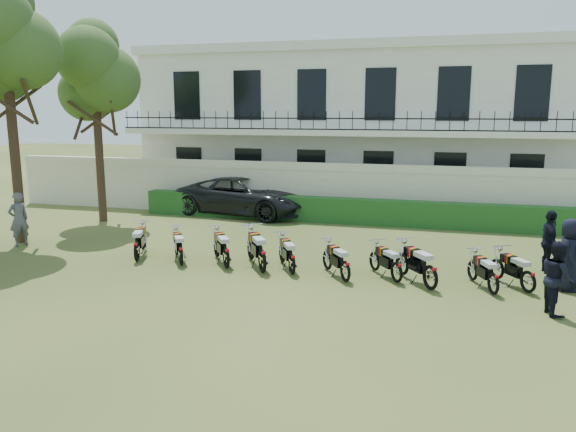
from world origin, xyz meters
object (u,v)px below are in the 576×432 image
Objects in this scene: tree_west_mid at (5,39)px; officer_4 at (574,252)px; suv at (245,196)px; motorcycle_8 at (494,278)px; officer_1 at (557,278)px; tree_west_near at (95,72)px; motorcycle_5 at (345,266)px; motorcycle_4 at (292,259)px; officer_3 at (569,255)px; motorcycle_0 at (136,246)px; motorcycle_7 at (431,271)px; officer_5 at (549,242)px; motorcycle_3 at (262,255)px; inspector at (19,219)px; motorcycle_1 at (181,251)px; motorcycle_2 at (226,253)px; motorcycle_6 at (397,267)px; motorcycle_9 at (528,276)px.

officer_4 is (17.09, -0.04, -5.82)m from tree_west_mid.
motorcycle_8 is at bearing -122.28° from suv.
officer_4 is at bearing -29.45° from officer_1.
tree_west_near is 1.35× the size of suv.
motorcycle_5 is at bearing 157.05° from motorcycle_8.
suv is (-4.33, 8.14, 0.36)m from motorcycle_4.
tree_west_mid is 4.83× the size of officer_3.
tree_west_near is 8.81m from motorcycle_0.
tree_west_mid reaches higher than motorcycle_4.
motorcycle_5 is at bearing 142.66° from motorcycle_7.
motorcycle_0 is 4.79m from motorcycle_4.
officer_3 is 1.08× the size of officer_4.
officer_3 is (11.76, 0.59, 0.44)m from motorcycle_0.
tree_west_near is 4.49× the size of officer_5.
motorcycle_3 is at bearing 69.39° from officer_1.
suv is at bearing 116.11° from motorcycle_8.
inspector is at bearing 149.95° from motorcycle_0.
officer_5 is at bearing 4.42° from motorcycle_7.
motorcycle_3 is 1.01× the size of inspector.
officer_3 is (16.56, -0.17, 0.02)m from inspector.
motorcycle_0 is at bearing -173.86° from suv.
tree_west_near is at bearing 128.90° from suv.
officer_4 is (0.23, 0.59, -0.07)m from officer_3.
motorcycle_1 is 0.85× the size of officer_3.
motorcycle_6 is at bearing -35.24° from motorcycle_2.
tree_west_mid reaches higher than suv.
motorcycle_2 is 0.99× the size of motorcycle_4.
tree_west_mid is 18.06m from officer_4.
motorcycle_5 is at bearing -7.72° from tree_west_mid.
motorcycle_0 is at bearing 95.36° from officer_3.
suv is (-9.50, 8.45, 0.39)m from motorcycle_8.
officer_4 is (12.00, 1.18, 0.37)m from motorcycle_0.
suv reaches higher than motorcycle_5.
tree_west_near is 4.32× the size of officer_3.
motorcycle_9 is at bearing -118.64° from suv.
inspector reaches higher than motorcycle_8.
tree_west_mid reaches higher than motorcycle_8.
officer_5 is at bearing -9.81° from motorcycle_5.
officer_3 is (0.98, 0.58, 0.47)m from motorcycle_9.
motorcycle_3 reaches higher than motorcycle_2.
officer_4 is at bearing 116.14° from inspector.
motorcycle_1 reaches higher than motorcycle_6.
tree_west_near is at bearing 82.87° from tree_west_mid.
motorcycle_8 is 14.80m from inspector.
motorcycle_4 is at bearing -26.88° from motorcycle_3.
inspector is (-7.63, 0.73, 0.42)m from motorcycle_2.
officer_1 reaches higher than motorcycle_5.
tree_west_mid reaches higher than officer_3.
motorcycle_3 is at bearing -8.51° from tree_west_mid.
motorcycle_7 is 3.47m from officer_3.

